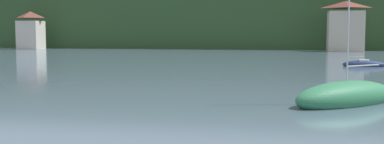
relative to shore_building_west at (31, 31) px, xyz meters
The scene contains 5 objects.
wooded_hillside 62.29m from the shore_building_west, 37.96° to the left, with size 352.00×56.87×35.14m.
shore_building_west is the anchor object (origin of this frame).
shore_building_westcentral 63.75m from the shore_building_west, ahead, with size 6.62×3.88×9.30m.
sailboat_mid_8 85.13m from the shore_building_west, 49.57° to the right, with size 6.29×5.92×10.17m.
sailboat_far_10 71.71m from the shore_building_west, 32.30° to the right, with size 4.29×1.20×5.55m.
Camera 1 is at (4.08, 29.18, 3.56)m, focal length 42.43 mm.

